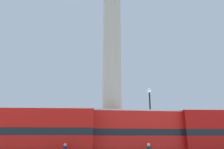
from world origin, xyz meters
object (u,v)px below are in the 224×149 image
monument_column (112,87)px  bus_b (24,133)px  equestrian_statue (198,142)px  street_lamp (151,121)px  bus_a (126,133)px

monument_column → bus_b: size_ratio=2.04×
bus_b → equestrian_statue: 19.87m
equestrian_statue → monument_column: bearing=178.8°
monument_column → street_lamp: bearing=-23.0°
bus_b → equestrian_statue: bearing=26.2°
bus_a → equestrian_statue: 12.06m
equestrian_statue → street_lamp: street_lamp is taller
bus_b → street_lamp: bearing=16.3°
bus_a → bus_b: (-8.22, -1.37, -0.03)m
street_lamp → bus_b: bearing=-164.8°
monument_column → street_lamp: monument_column is taller
bus_b → street_lamp: street_lamp is taller
monument_column → bus_a: 5.84m
bus_b → bus_a: bearing=10.6°
equestrian_statue → bus_a: bearing=-165.4°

